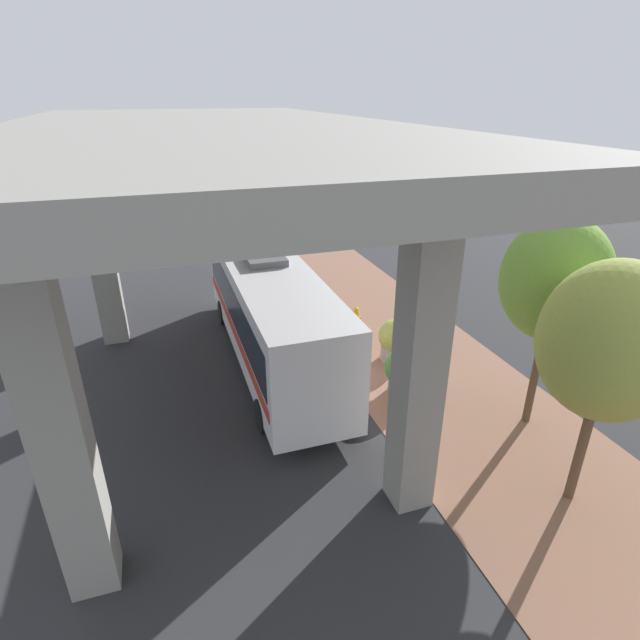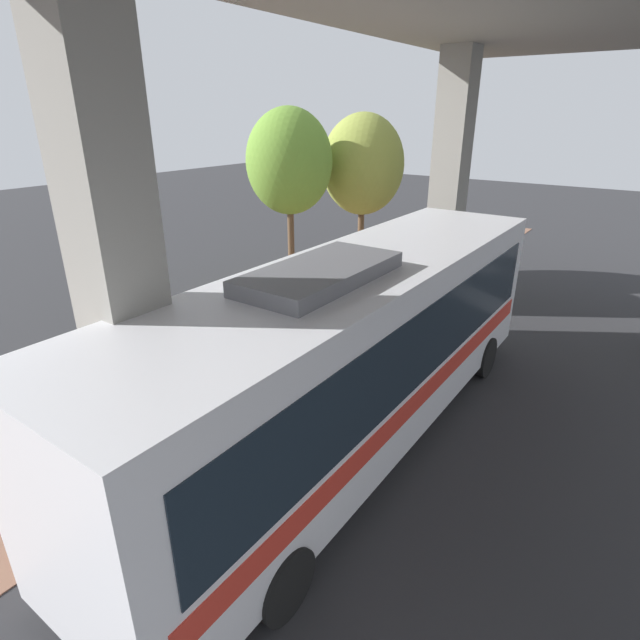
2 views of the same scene
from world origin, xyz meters
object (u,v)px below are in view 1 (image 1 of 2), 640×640
at_px(fire_hydrant, 356,320).
at_px(bus, 270,308).
at_px(street_tree_far, 611,342).
at_px(planter_front, 395,340).
at_px(street_tree_near, 555,280).
at_px(planter_back, 329,313).
at_px(planter_middle, 404,371).

bearing_deg(fire_hydrant, bus, 16.96).
bearing_deg(fire_hydrant, street_tree_far, 98.39).
height_order(planter_front, street_tree_near, street_tree_near).
relative_size(bus, fire_hydrant, 10.46).
bearing_deg(planter_front, fire_hydrant, -80.14).
relative_size(fire_hydrant, planter_back, 0.70).
height_order(bus, planter_front, bus).
distance_m(bus, street_tree_far, 10.61).
xyz_separation_m(fire_hydrant, planter_back, (1.00, -0.45, 0.24)).
xyz_separation_m(bus, planter_middle, (-3.52, 3.55, -1.26)).
relative_size(planter_front, planter_back, 1.02).
bearing_deg(street_tree_near, planter_back, -65.12).
relative_size(bus, street_tree_far, 1.90).
distance_m(planter_middle, planter_back, 5.21).
xyz_separation_m(bus, street_tree_far, (-5.28, 8.95, 2.17)).
xyz_separation_m(planter_front, street_tree_far, (-1.04, 7.49, 3.44)).
relative_size(bus, planter_back, 7.30).
relative_size(bus, planter_front, 7.16).
height_order(planter_middle, planter_back, planter_middle).
distance_m(bus, planter_back, 3.46).
bearing_deg(planter_middle, planter_back, -81.88).
bearing_deg(planter_middle, bus, -45.21).
distance_m(planter_front, planter_back, 3.40).
height_order(planter_front, planter_back, planter_front).
relative_size(planter_back, street_tree_far, 0.26).
bearing_deg(street_tree_far, street_tree_near, -110.32).
distance_m(fire_hydrant, planter_back, 1.12).
xyz_separation_m(planter_middle, street_tree_near, (-2.82, 2.52, 3.68)).
height_order(planter_middle, street_tree_near, street_tree_near).
relative_size(fire_hydrant, planter_front, 0.68).
xyz_separation_m(fire_hydrant, planter_front, (-0.46, 2.62, 0.25)).
height_order(fire_hydrant, street_tree_near, street_tree_near).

